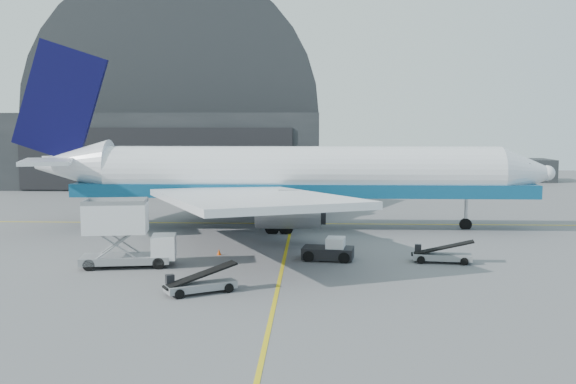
{
  "coord_description": "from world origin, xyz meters",
  "views": [
    {
      "loc": [
        2.23,
        -45.55,
        10.18
      ],
      "look_at": [
        0.04,
        8.48,
        4.5
      ],
      "focal_mm": 40.0,
      "sensor_mm": 36.0,
      "label": 1
    }
  ],
  "objects_px": {
    "catering_truck": "(125,235)",
    "pushback_tug": "(329,251)",
    "belt_loader_a": "(200,284)",
    "airliner": "(280,175)",
    "belt_loader_b": "(441,255)"
  },
  "relations": [
    {
      "from": "belt_loader_a",
      "to": "airliner",
      "type": "bearing_deg",
      "value": 52.18
    },
    {
      "from": "airliner",
      "to": "catering_truck",
      "type": "xyz_separation_m",
      "value": [
        -10.28,
        -17.82,
        -2.91
      ]
    },
    {
      "from": "airliner",
      "to": "belt_loader_b",
      "type": "distance_m",
      "value": 20.61
    },
    {
      "from": "pushback_tug",
      "to": "belt_loader_b",
      "type": "xyz_separation_m",
      "value": [
        8.28,
        -0.66,
        -0.13
      ]
    },
    {
      "from": "belt_loader_b",
      "to": "airliner",
      "type": "bearing_deg",
      "value": 136.94
    },
    {
      "from": "catering_truck",
      "to": "pushback_tug",
      "type": "xyz_separation_m",
      "value": [
        14.77,
        2.99,
        -1.66
      ]
    },
    {
      "from": "catering_truck",
      "to": "belt_loader_a",
      "type": "bearing_deg",
      "value": -55.46
    },
    {
      "from": "airliner",
      "to": "pushback_tug",
      "type": "relative_size",
      "value": 13.05
    },
    {
      "from": "airliner",
      "to": "catering_truck",
      "type": "distance_m",
      "value": 20.78
    },
    {
      "from": "catering_truck",
      "to": "pushback_tug",
      "type": "distance_m",
      "value": 15.16
    },
    {
      "from": "catering_truck",
      "to": "pushback_tug",
      "type": "relative_size",
      "value": 1.71
    },
    {
      "from": "belt_loader_a",
      "to": "catering_truck",
      "type": "bearing_deg",
      "value": 103.93
    },
    {
      "from": "belt_loader_a",
      "to": "pushback_tug",
      "type": "bearing_deg",
      "value": 21.48
    },
    {
      "from": "pushback_tug",
      "to": "belt_loader_a",
      "type": "distance_m",
      "value": 12.89
    },
    {
      "from": "airliner",
      "to": "catering_truck",
      "type": "height_order",
      "value": "airliner"
    }
  ]
}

